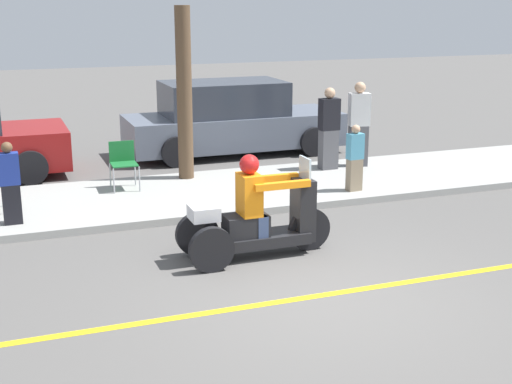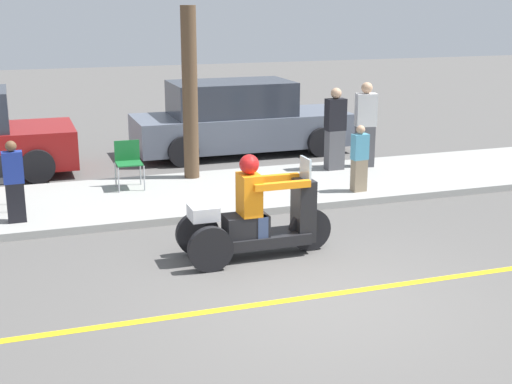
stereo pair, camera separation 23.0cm
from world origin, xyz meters
The scene contains 11 objects.
ground_plane centered at (0.00, 0.00, 0.00)m, with size 60.00×60.00×0.00m, color #565451.
lane_stripe centered at (-0.28, 0.00, 0.00)m, with size 24.00×0.12×0.01m.
sidewalk_strip centered at (0.00, 4.60, 0.06)m, with size 28.00×2.80×0.12m.
motorcycle_trike centered at (-0.27, 1.50, 0.50)m, with size 2.09×0.76×1.41m.
spectator_far_back centered at (3.32, 5.36, 0.93)m, with size 0.44×0.31×1.67m.
spectator_with_child centered at (2.35, 3.69, 0.68)m, with size 0.29×0.19×1.16m.
spectator_end_of_line centered at (-3.28, 3.76, 0.71)m, with size 0.30×0.18×1.23m.
spectator_near_curb centered at (2.65, 5.33, 0.89)m, with size 0.39×0.24×1.59m.
folding_chair_curbside centered at (-1.36, 5.24, 0.62)m, with size 0.47×0.47×0.82m.
parked_car_lot_far centered at (1.49, 7.87, 0.75)m, with size 4.75×1.96×1.61m.
tree_trunk centered at (-0.14, 5.60, 1.68)m, with size 0.28×0.28×3.12m.
Camera 2 is at (-3.20, -7.03, 3.34)m, focal length 50.00 mm.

